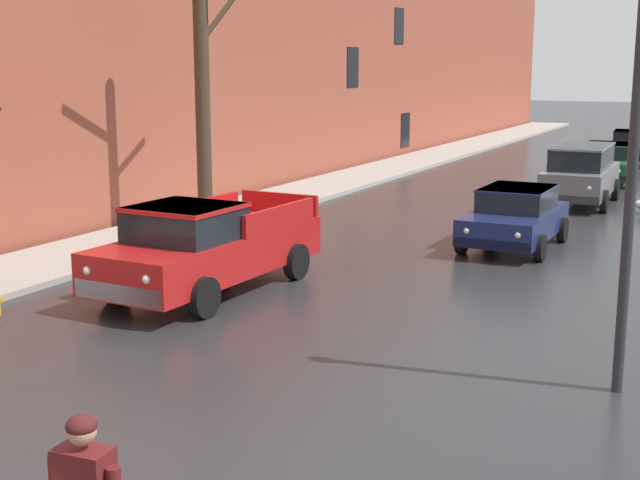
{
  "coord_description": "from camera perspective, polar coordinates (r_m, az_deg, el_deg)",
  "views": [
    {
      "loc": [
        6.77,
        -5.8,
        4.26
      ],
      "look_at": [
        0.37,
        7.0,
        1.37
      ],
      "focal_mm": 49.03,
      "sensor_mm": 36.0,
      "label": 1
    }
  ],
  "objects": [
    {
      "name": "suv_grey_parked_kerbside_mid",
      "position": [
        28.1,
        16.66,
        4.25
      ],
      "size": [
        2.09,
        4.54,
        1.82
      ],
      "color": "slate",
      "rests_on": "ground"
    },
    {
      "name": "bare_tree_second_along_sidewalk",
      "position": [
        21.98,
        -7.64,
        10.19
      ],
      "size": [
        1.45,
        3.24,
        7.27
      ],
      "color": "#423323",
      "rests_on": "ground"
    },
    {
      "name": "pickup_truck_red_approaching_near_lane",
      "position": [
        16.61,
        -7.47,
        -0.42
      ],
      "size": [
        2.35,
        5.35,
        1.76
      ],
      "color": "red",
      "rests_on": "ground"
    },
    {
      "name": "brick_townhouse_facade",
      "position": [
        28.25,
        -6.16,
        12.58
      ],
      "size": [
        0.63,
        80.0,
        9.74
      ],
      "color": "#9E4C38",
      "rests_on": "ground"
    },
    {
      "name": "sedan_darkblue_parked_kerbside_close",
      "position": [
        21.06,
        12.62,
        1.55
      ],
      "size": [
        1.97,
        3.93,
        1.42
      ],
      "color": "navy",
      "rests_on": "ground"
    },
    {
      "name": "sedan_black_queued_behind_truck",
      "position": [
        40.52,
        19.65,
        5.79
      ],
      "size": [
        2.19,
        4.06,
        1.42
      ],
      "color": "black",
      "rests_on": "ground"
    },
    {
      "name": "street_lamp_post",
      "position": [
        11.7,
        19.77,
        5.17
      ],
      "size": [
        0.44,
        0.24,
        5.54
      ],
      "color": "#28282D",
      "rests_on": "ground"
    },
    {
      "name": "left_sidewalk_slab",
      "position": [
        27.63,
        -2.77,
        2.67
      ],
      "size": [
        2.64,
        80.0,
        0.13
      ],
      "primitive_type": "cube",
      "color": "#A8A399",
      "rests_on": "ground"
    },
    {
      "name": "snow_bank_near_corner_left",
      "position": [
        23.92,
        -2.68,
        2.06
      ],
      "size": [
        2.01,
        1.11,
        0.78
      ],
      "color": "white",
      "rests_on": "ground"
    },
    {
      "name": "sedan_green_parked_far_down_block",
      "position": [
        33.72,
        18.2,
        4.88
      ],
      "size": [
        2.21,
        4.55,
        1.42
      ],
      "color": "#1E5633",
      "rests_on": "ground"
    }
  ]
}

